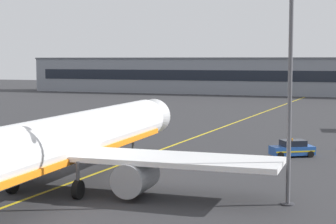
# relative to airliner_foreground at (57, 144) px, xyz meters

# --- Properties ---
(taxiway_centreline) EXTENTS (10.49, 179.73, 0.01)m
(taxiway_centreline) POSITION_rel_airliner_foreground_xyz_m (0.66, 20.98, -3.37)
(taxiway_centreline) COLOR yellow
(taxiway_centreline) RESTS_ON ground
(airliner_foreground) EXTENTS (32.09, 41.46, 11.65)m
(airliner_foreground) POSITION_rel_airliner_foreground_xyz_m (0.00, 0.00, 0.00)
(airliner_foreground) COLOR white
(airliner_foreground) RESTS_ON ground
(apron_lamp_post) EXTENTS (2.24, 0.90, 14.30)m
(apron_lamp_post) POSITION_rel_airliner_foreground_xyz_m (16.32, 1.43, 4.09)
(apron_lamp_post) COLOR #515156
(apron_lamp_post) RESTS_ON ground
(service_car_third) EXTENTS (4.53, 3.71, 1.79)m
(service_car_third) POSITION_rel_airliner_foreground_xyz_m (14.19, 20.36, -2.60)
(service_car_third) COLOR #2351A8
(service_car_third) RESTS_ON ground
(safety_cone_by_nose_gear) EXTENTS (0.44, 0.44, 0.55)m
(safety_cone_by_nose_gear) POSITION_rel_airliner_foreground_xyz_m (0.59, 16.11, -3.11)
(safety_cone_by_nose_gear) COLOR orange
(safety_cone_by_nose_gear) RESTS_ON ground
(terminal_building) EXTENTS (157.88, 12.40, 9.98)m
(terminal_building) POSITION_rel_airliner_foreground_xyz_m (5.61, 118.25, 1.63)
(terminal_building) COLOR gray
(terminal_building) RESTS_ON ground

